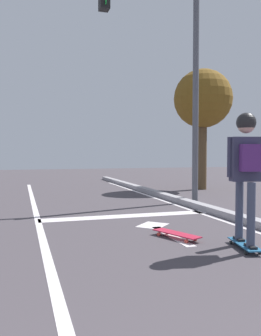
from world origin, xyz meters
The scene contains 11 objects.
lane_line_center centered at (-0.52, 6.00, 0.00)m, with size 0.12×20.00×0.01m, color silver.
lane_line_curbside centered at (2.93, 6.00, 0.00)m, with size 0.12×20.00×0.01m, color silver.
stop_bar centered at (1.28, 7.84, 0.00)m, with size 3.60×0.40×0.01m, color silver.
lane_arrow_stem centered at (1.46, 5.95, 0.00)m, with size 0.16×1.40×0.01m, color silver.
lane_arrow_head centered at (1.46, 6.80, 0.00)m, with size 0.56×0.44×0.01m, color silver.
curb_strip centered at (3.18, 6.00, 0.07)m, with size 0.24×24.00×0.14m, color #9B979C.
skateboard centered at (2.11, 4.95, 0.06)m, with size 0.37×0.80×0.08m.
skater centered at (2.10, 4.94, 1.23)m, with size 0.48×0.65×1.79m.
spare_skateboard centered at (1.46, 5.77, 0.07)m, with size 0.52×0.86×0.09m.
traffic_signal_mast centered at (2.56, 9.34, 3.96)m, with size 5.05×0.34×5.77m.
roadside_tree centered at (5.46, 12.23, 3.22)m, with size 2.10×2.10×4.32m.
Camera 1 is at (-0.82, 0.84, 1.32)m, focal length 37.67 mm.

